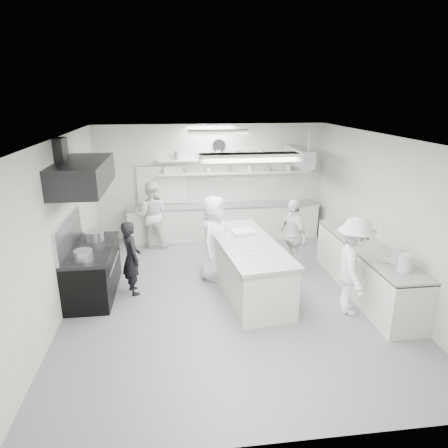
{
  "coord_description": "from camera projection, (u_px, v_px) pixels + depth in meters",
  "views": [
    {
      "loc": [
        -0.98,
        -6.86,
        3.71
      ],
      "look_at": [
        -0.03,
        0.6,
        1.26
      ],
      "focal_mm": 31.86,
      "sensor_mm": 36.0,
      "label": 1
    }
  ],
  "objects": [
    {
      "name": "floor",
      "position": [
        229.0,
        295.0,
        7.74
      ],
      "size": [
        6.0,
        7.0,
        0.02
      ],
      "primitive_type": "cube",
      "color": "gray",
      "rests_on": "ground"
    },
    {
      "name": "ceiling",
      "position": [
        230.0,
        137.0,
        6.8
      ],
      "size": [
        6.0,
        7.0,
        0.02
      ],
      "primitive_type": "cube",
      "color": "white",
      "rests_on": "wall_back"
    },
    {
      "name": "wall_back",
      "position": [
        211.0,
        182.0,
        10.57
      ],
      "size": [
        6.0,
        0.04,
        3.0
      ],
      "primitive_type": "cube",
      "color": "silver",
      "rests_on": "floor"
    },
    {
      "name": "wall_front",
      "position": [
        278.0,
        327.0,
        3.97
      ],
      "size": [
        6.0,
        0.04,
        3.0
      ],
      "primitive_type": "cube",
      "color": "silver",
      "rests_on": "floor"
    },
    {
      "name": "wall_left",
      "position": [
        59.0,
        228.0,
        6.91
      ],
      "size": [
        0.04,
        7.0,
        3.0
      ],
      "primitive_type": "cube",
      "color": "silver",
      "rests_on": "floor"
    },
    {
      "name": "wall_right",
      "position": [
        384.0,
        215.0,
        7.63
      ],
      "size": [
        0.04,
        7.0,
        3.0
      ],
      "primitive_type": "cube",
      "color": "silver",
      "rests_on": "floor"
    },
    {
      "name": "stove",
      "position": [
        93.0,
        272.0,
        7.66
      ],
      "size": [
        0.8,
        1.8,
        0.9
      ],
      "primitive_type": "cube",
      "color": "black",
      "rests_on": "floor"
    },
    {
      "name": "exhaust_hood",
      "position": [
        82.0,
        175.0,
        7.07
      ],
      "size": [
        0.85,
        2.0,
        0.5
      ],
      "primitive_type": "cube",
      "color": "black",
      "rests_on": "wall_left"
    },
    {
      "name": "back_counter",
      "position": [
        224.0,
        222.0,
        10.65
      ],
      "size": [
        5.0,
        0.6,
        0.92
      ],
      "primitive_type": "cube",
      "color": "silver",
      "rests_on": "floor"
    },
    {
      "name": "shelf_lower",
      "position": [
        238.0,
        173.0,
        10.45
      ],
      "size": [
        4.2,
        0.26,
        0.04
      ],
      "primitive_type": "cube",
      "color": "silver",
      "rests_on": "wall_back"
    },
    {
      "name": "shelf_upper",
      "position": [
        238.0,
        159.0,
        10.34
      ],
      "size": [
        4.2,
        0.26,
        0.04
      ],
      "primitive_type": "cube",
      "color": "silver",
      "rests_on": "wall_back"
    },
    {
      "name": "pass_through_window",
      "position": [
        162.0,
        185.0,
        10.41
      ],
      "size": [
        1.3,
        0.04,
        1.0
      ],
      "primitive_type": "cube",
      "color": "black",
      "rests_on": "wall_back"
    },
    {
      "name": "wall_clock",
      "position": [
        219.0,
        146.0,
        10.26
      ],
      "size": [
        0.32,
        0.05,
        0.32
      ],
      "primitive_type": "cylinder",
      "rotation": [
        1.57,
        0.0,
        0.0
      ],
      "color": "white",
      "rests_on": "wall_back"
    },
    {
      "name": "right_counter",
      "position": [
        366.0,
        270.0,
        7.72
      ],
      "size": [
        0.74,
        3.3,
        0.94
      ],
      "primitive_type": "cube",
      "color": "silver",
      "rests_on": "floor"
    },
    {
      "name": "pot_rack",
      "position": [
        298.0,
        156.0,
        9.52
      ],
      "size": [
        0.3,
        1.6,
        0.4
      ],
      "primitive_type": "cube",
      "color": "#AFB2B8",
      "rests_on": "ceiling"
    },
    {
      "name": "light_fixture_front",
      "position": [
        250.0,
        157.0,
        5.12
      ],
      "size": [
        1.3,
        0.25,
        0.1
      ],
      "primitive_type": "cube",
      "color": "silver",
      "rests_on": "ceiling"
    },
    {
      "name": "light_fixture_rear",
      "position": [
        218.0,
        132.0,
        8.52
      ],
      "size": [
        1.3,
        0.25,
        0.1
      ],
      "primitive_type": "cube",
      "color": "silver",
      "rests_on": "ceiling"
    },
    {
      "name": "prep_island",
      "position": [
        247.0,
        268.0,
        7.74
      ],
      "size": [
        1.32,
        2.76,
        0.98
      ],
      "primitive_type": "cube",
      "rotation": [
        0.0,
        0.0,
        0.13
      ],
      "color": "silver",
      "rests_on": "floor"
    },
    {
      "name": "stove_pot",
      "position": [
        94.0,
        237.0,
        7.84
      ],
      "size": [
        0.38,
        0.38,
        0.25
      ],
      "primitive_type": "cylinder",
      "color": "#AFB2B8",
      "rests_on": "stove"
    },
    {
      "name": "cook_stove",
      "position": [
        131.0,
        258.0,
        7.61
      ],
      "size": [
        0.52,
        0.62,
        1.46
      ],
      "primitive_type": "imported",
      "rotation": [
        0.0,
        0.0,
        1.94
      ],
      "color": "black",
      "rests_on": "floor"
    },
    {
      "name": "cook_back",
      "position": [
        152.0,
        215.0,
        9.96
      ],
      "size": [
        0.86,
        0.7,
        1.68
      ],
      "primitive_type": "imported",
      "rotation": [
        0.0,
        0.0,
        -3.22
      ],
      "color": "white",
      "rests_on": "floor"
    },
    {
      "name": "cook_island_left",
      "position": [
        214.0,
        238.0,
        8.2
      ],
      "size": [
        0.92,
        1.04,
        1.78
      ],
      "primitive_type": "imported",
      "rotation": [
        0.0,
        0.0,
        1.07
      ],
      "color": "white",
      "rests_on": "floor"
    },
    {
      "name": "cook_island_right",
      "position": [
        293.0,
        236.0,
        8.53
      ],
      "size": [
        0.63,
        1.03,
        1.64
      ],
      "primitive_type": "imported",
      "rotation": [
        0.0,
        0.0,
        -1.31
      ],
      "color": "white",
      "rests_on": "floor"
    },
    {
      "name": "cook_right",
      "position": [
        353.0,
        266.0,
        6.88
      ],
      "size": [
        0.91,
        1.26,
        1.75
      ],
      "primitive_type": "imported",
      "rotation": [
        0.0,
        0.0,
        1.32
      ],
      "color": "white",
      "rests_on": "floor"
    },
    {
      "name": "bowl_island_a",
      "position": [
        237.0,
        237.0,
        7.9
      ],
      "size": [
        0.27,
        0.27,
        0.06
      ],
      "primitive_type": "imported",
      "rotation": [
        0.0,
        0.0,
        -0.11
      ],
      "color": "#AFB2B8",
      "rests_on": "prep_island"
    },
    {
      "name": "bowl_island_b",
      "position": [
        251.0,
        255.0,
        7.01
      ],
      "size": [
        0.21,
        0.21,
        0.06
      ],
      "primitive_type": "imported",
      "rotation": [
        0.0,
        0.0,
        0.02
      ],
      "color": "silver",
      "rests_on": "prep_island"
    },
    {
      "name": "bowl_right",
      "position": [
        384.0,
        261.0,
        6.85
      ],
      "size": [
        0.3,
        0.3,
        0.06
      ],
      "primitive_type": "imported",
      "rotation": [
        0.0,
        0.0,
        0.33
      ],
      "color": "silver",
      "rests_on": "right_counter"
    }
  ]
}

